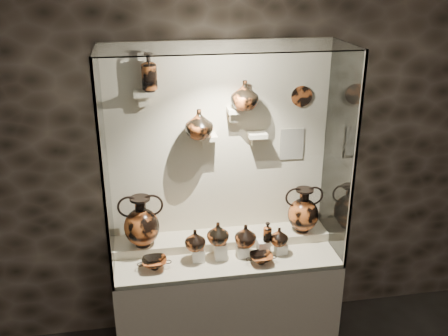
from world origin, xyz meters
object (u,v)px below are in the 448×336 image
at_px(ovoid_vase_a, 199,124).
at_px(lekythos_tall, 149,70).
at_px(ovoid_vase_b, 245,95).
at_px(amphora_right, 303,210).
at_px(lekythos_small, 267,231).
at_px(jug_a, 195,240).
at_px(kylix_right, 261,258).
at_px(jug_c, 245,235).
at_px(jug_b, 218,233).
at_px(jug_e, 279,236).
at_px(amphora_left, 141,221).
at_px(kylix_left, 154,263).

bearing_deg(ovoid_vase_a, lekythos_tall, 158.03).
height_order(ovoid_vase_a, ovoid_vase_b, ovoid_vase_b).
xyz_separation_m(amphora_right, lekythos_small, (-0.35, -0.21, -0.05)).
bearing_deg(jug_a, lekythos_tall, 135.01).
bearing_deg(kylix_right, jug_c, 130.62).
bearing_deg(ovoid_vase_b, lekythos_tall, 169.56).
relative_size(kylix_right, lekythos_tall, 0.74).
bearing_deg(ovoid_vase_b, jug_b, -142.30).
bearing_deg(amphora_right, jug_e, -133.83).
bearing_deg(jug_c, lekythos_tall, 180.00).
bearing_deg(jug_b, amphora_right, 35.82).
distance_m(amphora_right, jug_a, 0.92).
xyz_separation_m(amphora_right, lekythos_tall, (-1.15, 0.08, 1.13)).
relative_size(jug_a, jug_b, 0.94).
bearing_deg(amphora_left, kylix_left, -81.19).
height_order(lekythos_small, kylix_right, lekythos_small).
bearing_deg(jug_c, ovoid_vase_b, 106.22).
distance_m(amphora_right, ovoid_vase_b, 1.06).
bearing_deg(ovoid_vase_b, kylix_left, -164.96).
xyz_separation_m(jug_b, jug_e, (0.47, -0.02, -0.06)).
xyz_separation_m(jug_a, lekythos_small, (0.55, -0.01, 0.03)).
bearing_deg(jug_b, ovoid_vase_a, 133.02).
relative_size(amphora_right, ovoid_vase_a, 1.72).
xyz_separation_m(lekythos_small, kylix_left, (-0.85, -0.04, -0.16)).
bearing_deg(kylix_left, lekythos_small, 18.92).
distance_m(amphora_left, amphora_right, 1.27).
bearing_deg(kylix_left, ovoid_vase_b, 38.56).
height_order(amphora_right, kylix_left, amphora_right).
bearing_deg(amphora_left, lekythos_small, -20.81).
relative_size(amphora_left, amphora_right, 1.10).
bearing_deg(jug_a, kylix_right, -10.78).
bearing_deg(amphora_left, jug_c, -21.93).
relative_size(amphora_right, jug_c, 2.14).
height_order(amphora_right, kylix_right, amphora_right).
xyz_separation_m(jug_b, kylix_right, (0.31, -0.12, -0.17)).
height_order(amphora_left, jug_b, amphora_left).
xyz_separation_m(amphora_right, jug_e, (-0.25, -0.21, -0.10)).
bearing_deg(jug_b, lekythos_tall, 168.54).
height_order(jug_e, ovoid_vase_b, ovoid_vase_b).
relative_size(lekythos_tall, ovoid_vase_a, 1.38).
relative_size(kylix_right, ovoid_vase_a, 1.02).
distance_m(jug_b, lekythos_small, 0.37).
distance_m(kylix_left, ovoid_vase_b, 1.38).
xyz_separation_m(jug_b, ovoid_vase_a, (-0.10, 0.24, 0.78)).
bearing_deg(kylix_right, ovoid_vase_a, 141.24).
height_order(jug_c, jug_e, jug_c).
xyz_separation_m(jug_c, ovoid_vase_a, (-0.31, 0.23, 0.82)).
xyz_separation_m(jug_b, lekythos_tall, (-0.43, 0.27, 1.17)).
distance_m(kylix_right, ovoid_vase_a, 1.09).
distance_m(jug_e, lekythos_small, 0.11).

